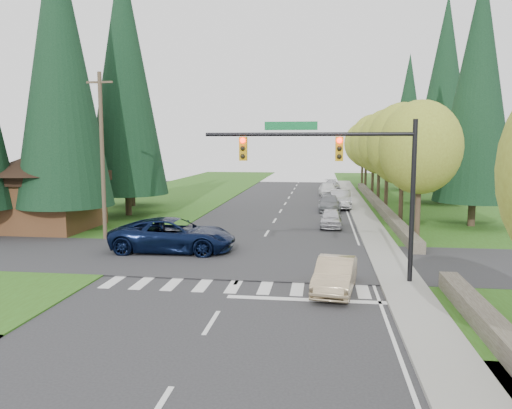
% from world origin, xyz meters
% --- Properties ---
extents(ground, '(120.00, 120.00, 0.00)m').
position_xyz_m(ground, '(0.00, 0.00, 0.00)').
color(ground, '#28282B').
rests_on(ground, ground).
extents(grass_east, '(14.00, 110.00, 0.06)m').
position_xyz_m(grass_east, '(13.00, 20.00, 0.03)').
color(grass_east, '#2D4E14').
rests_on(grass_east, ground).
extents(grass_west, '(14.00, 110.00, 0.06)m').
position_xyz_m(grass_west, '(-13.00, 20.00, 0.03)').
color(grass_west, '#2D4E14').
rests_on(grass_west, ground).
extents(cross_street, '(120.00, 8.00, 0.10)m').
position_xyz_m(cross_street, '(0.00, 8.00, 0.00)').
color(cross_street, '#28282B').
rests_on(cross_street, ground).
extents(sidewalk_east, '(1.80, 80.00, 0.13)m').
position_xyz_m(sidewalk_east, '(6.90, 22.00, 0.07)').
color(sidewalk_east, gray).
rests_on(sidewalk_east, ground).
extents(curb_east, '(0.20, 80.00, 0.13)m').
position_xyz_m(curb_east, '(6.05, 22.00, 0.07)').
color(curb_east, gray).
rests_on(curb_east, ground).
extents(stone_wall_north, '(0.70, 40.00, 0.70)m').
position_xyz_m(stone_wall_north, '(8.60, 30.00, 0.35)').
color(stone_wall_north, '#4C4438').
rests_on(stone_wall_north, ground).
extents(traffic_signal, '(8.70, 0.37, 6.80)m').
position_xyz_m(traffic_signal, '(4.37, 4.50, 4.98)').
color(traffic_signal, black).
rests_on(traffic_signal, ground).
extents(brown_building, '(8.40, 8.40, 5.40)m').
position_xyz_m(brown_building, '(-15.00, 15.00, 3.14)').
color(brown_building, '#4C2D19').
rests_on(brown_building, ground).
extents(utility_pole, '(1.60, 0.24, 10.00)m').
position_xyz_m(utility_pole, '(-9.50, 12.00, 5.14)').
color(utility_pole, '#473828').
rests_on(utility_pole, ground).
extents(decid_tree_0, '(4.80, 4.80, 8.37)m').
position_xyz_m(decid_tree_0, '(9.20, 14.00, 5.60)').
color(decid_tree_0, '#38281C').
rests_on(decid_tree_0, ground).
extents(decid_tree_1, '(5.20, 5.20, 8.80)m').
position_xyz_m(decid_tree_1, '(9.30, 21.00, 5.80)').
color(decid_tree_1, '#38281C').
rests_on(decid_tree_1, ground).
extents(decid_tree_2, '(5.00, 5.00, 8.82)m').
position_xyz_m(decid_tree_2, '(9.10, 28.00, 5.93)').
color(decid_tree_2, '#38281C').
rests_on(decid_tree_2, ground).
extents(decid_tree_3, '(5.00, 5.00, 8.55)m').
position_xyz_m(decid_tree_3, '(9.20, 35.00, 5.66)').
color(decid_tree_3, '#38281C').
rests_on(decid_tree_3, ground).
extents(decid_tree_4, '(5.40, 5.40, 9.18)m').
position_xyz_m(decid_tree_4, '(9.30, 42.00, 6.06)').
color(decid_tree_4, '#38281C').
rests_on(decid_tree_4, ground).
extents(decid_tree_5, '(4.80, 4.80, 8.30)m').
position_xyz_m(decid_tree_5, '(9.10, 49.00, 5.53)').
color(decid_tree_5, '#38281C').
rests_on(decid_tree_5, ground).
extents(decid_tree_6, '(5.20, 5.20, 8.86)m').
position_xyz_m(decid_tree_6, '(9.20, 56.00, 5.86)').
color(decid_tree_6, '#38281C').
rests_on(decid_tree_6, ground).
extents(conifer_w_a, '(6.12, 6.12, 19.80)m').
position_xyz_m(conifer_w_a, '(-13.00, 14.00, 10.79)').
color(conifer_w_a, '#38281C').
rests_on(conifer_w_a, ground).
extents(conifer_w_b, '(5.44, 5.44, 17.80)m').
position_xyz_m(conifer_w_b, '(-16.00, 18.00, 9.79)').
color(conifer_w_b, '#38281C').
rests_on(conifer_w_b, ground).
extents(conifer_w_c, '(6.46, 6.46, 20.80)m').
position_xyz_m(conifer_w_c, '(-12.00, 22.00, 11.29)').
color(conifer_w_c, '#38281C').
rests_on(conifer_w_c, ground).
extents(conifer_w_e, '(5.78, 5.78, 18.80)m').
position_xyz_m(conifer_w_e, '(-14.00, 28.00, 10.29)').
color(conifer_w_e, '#38281C').
rests_on(conifer_w_e, ground).
extents(conifer_e_a, '(5.44, 5.44, 17.80)m').
position_xyz_m(conifer_e_a, '(14.00, 20.00, 9.79)').
color(conifer_e_a, '#38281C').
rests_on(conifer_e_a, ground).
extents(conifer_e_b, '(6.12, 6.12, 19.80)m').
position_xyz_m(conifer_e_b, '(15.00, 34.00, 10.79)').
color(conifer_e_b, '#38281C').
rests_on(conifer_e_b, ground).
extents(conifer_e_c, '(5.10, 5.10, 16.80)m').
position_xyz_m(conifer_e_c, '(14.00, 48.00, 9.29)').
color(conifer_e_c, '#38281C').
rests_on(conifer_e_c, ground).
extents(sedan_champagne, '(1.97, 4.22, 1.34)m').
position_xyz_m(sedan_champagne, '(4.09, 3.00, 0.67)').
color(sedan_champagne, tan).
rests_on(sedan_champagne, ground).
extents(suv_navy, '(6.73, 3.23, 1.85)m').
position_xyz_m(suv_navy, '(-4.36, 9.23, 0.92)').
color(suv_navy, black).
rests_on(suv_navy, ground).
extents(parked_car_a, '(1.57, 3.81, 1.29)m').
position_xyz_m(parked_car_a, '(4.20, 18.56, 0.65)').
color(parked_car_a, silver).
rests_on(parked_car_a, ground).
extents(parked_car_b, '(1.90, 4.61, 1.33)m').
position_xyz_m(parked_car_b, '(4.20, 27.14, 0.67)').
color(parked_car_b, slate).
rests_on(parked_car_b, ground).
extents(parked_car_c, '(1.79, 5.03, 1.65)m').
position_xyz_m(parked_car_c, '(5.24, 29.11, 0.83)').
color(parked_car_c, '#BABABF').
rests_on(parked_car_c, ground).
extents(parked_car_d, '(2.24, 4.74, 1.57)m').
position_xyz_m(parked_car_d, '(4.20, 39.04, 0.78)').
color(parked_car_d, white).
rests_on(parked_car_d, ground).
extents(parked_car_e, '(1.98, 4.33, 1.23)m').
position_xyz_m(parked_car_e, '(4.79, 47.75, 0.61)').
color(parked_car_e, '#BBBCC1').
rests_on(parked_car_e, ground).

